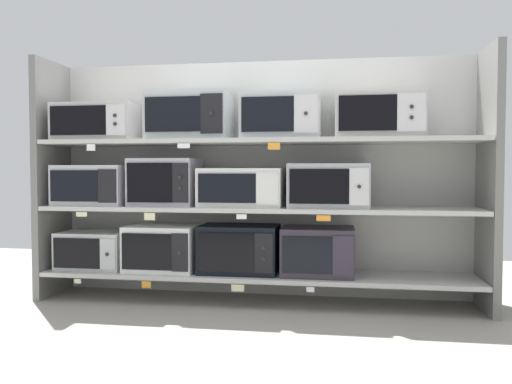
{
  "coord_description": "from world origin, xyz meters",
  "views": [
    {
      "loc": [
        0.57,
        -3.56,
        0.92
      ],
      "look_at": [
        0.0,
        0.0,
        0.77
      ],
      "focal_mm": 36.62,
      "sensor_mm": 36.0,
      "label": 1
    }
  ],
  "objects_px": {
    "microwave_3": "(318,251)",
    "microwave_10": "(281,117)",
    "microwave_9": "(190,116)",
    "microwave_11": "(378,116)",
    "microwave_1": "(164,248)",
    "microwave_7": "(329,186)",
    "microwave_6": "(242,187)",
    "microwave_0": "(95,250)",
    "microwave_5": "(165,182)",
    "microwave_2": "(239,249)",
    "microwave_4": "(96,185)",
    "microwave_8": "(100,123)"
  },
  "relations": [
    {
      "from": "microwave_2",
      "to": "microwave_10",
      "type": "relative_size",
      "value": 1.02
    },
    {
      "from": "microwave_1",
      "to": "microwave_9",
      "type": "height_order",
      "value": "microwave_9"
    },
    {
      "from": "microwave_1",
      "to": "microwave_5",
      "type": "distance_m",
      "value": 0.47
    },
    {
      "from": "microwave_0",
      "to": "microwave_7",
      "type": "relative_size",
      "value": 0.91
    },
    {
      "from": "microwave_4",
      "to": "microwave_6",
      "type": "xyz_separation_m",
      "value": [
        1.08,
        0.0,
        -0.01
      ]
    },
    {
      "from": "microwave_0",
      "to": "microwave_9",
      "type": "distance_m",
      "value": 1.2
    },
    {
      "from": "microwave_1",
      "to": "microwave_7",
      "type": "height_order",
      "value": "microwave_7"
    },
    {
      "from": "microwave_1",
      "to": "microwave_9",
      "type": "bearing_deg",
      "value": 0.08
    },
    {
      "from": "microwave_0",
      "to": "microwave_3",
      "type": "height_order",
      "value": "microwave_3"
    },
    {
      "from": "microwave_2",
      "to": "microwave_7",
      "type": "height_order",
      "value": "microwave_7"
    },
    {
      "from": "microwave_9",
      "to": "microwave_8",
      "type": "bearing_deg",
      "value": -179.98
    },
    {
      "from": "microwave_9",
      "to": "microwave_10",
      "type": "distance_m",
      "value": 0.65
    },
    {
      "from": "microwave_5",
      "to": "microwave_6",
      "type": "bearing_deg",
      "value": 0.04
    },
    {
      "from": "microwave_11",
      "to": "microwave_7",
      "type": "bearing_deg",
      "value": -179.99
    },
    {
      "from": "microwave_3",
      "to": "microwave_4",
      "type": "distance_m",
      "value": 1.66
    },
    {
      "from": "microwave_3",
      "to": "microwave_1",
      "type": "bearing_deg",
      "value": -179.99
    },
    {
      "from": "microwave_1",
      "to": "microwave_11",
      "type": "relative_size",
      "value": 0.87
    },
    {
      "from": "microwave_3",
      "to": "microwave_10",
      "type": "xyz_separation_m",
      "value": [
        -0.25,
        -0.0,
        0.92
      ]
    },
    {
      "from": "microwave_0",
      "to": "microwave_9",
      "type": "height_order",
      "value": "microwave_9"
    },
    {
      "from": "microwave_2",
      "to": "microwave_9",
      "type": "bearing_deg",
      "value": 179.93
    },
    {
      "from": "microwave_5",
      "to": "microwave_7",
      "type": "relative_size",
      "value": 0.86
    },
    {
      "from": "microwave_1",
      "to": "microwave_3",
      "type": "relative_size",
      "value": 1.02
    },
    {
      "from": "microwave_7",
      "to": "microwave_11",
      "type": "xyz_separation_m",
      "value": [
        0.32,
        0.0,
        0.46
      ]
    },
    {
      "from": "microwave_9",
      "to": "microwave_3",
      "type": "bearing_deg",
      "value": -0.01
    },
    {
      "from": "microwave_0",
      "to": "microwave_1",
      "type": "xyz_separation_m",
      "value": [
        0.52,
        0.0,
        0.03
      ]
    },
    {
      "from": "microwave_3",
      "to": "microwave_7",
      "type": "relative_size",
      "value": 0.91
    },
    {
      "from": "microwave_6",
      "to": "microwave_5",
      "type": "bearing_deg",
      "value": -179.96
    },
    {
      "from": "microwave_0",
      "to": "microwave_6",
      "type": "height_order",
      "value": "microwave_6"
    },
    {
      "from": "microwave_2",
      "to": "microwave_8",
      "type": "xyz_separation_m",
      "value": [
        -1.03,
        0.0,
        0.89
      ]
    },
    {
      "from": "microwave_4",
      "to": "microwave_11",
      "type": "xyz_separation_m",
      "value": [
        2.0,
        -0.0,
        0.47
      ]
    },
    {
      "from": "microwave_9",
      "to": "microwave_11",
      "type": "relative_size",
      "value": 1.0
    },
    {
      "from": "microwave_0",
      "to": "microwave_7",
      "type": "xyz_separation_m",
      "value": [
        1.69,
        0.0,
        0.48
      ]
    },
    {
      "from": "microwave_0",
      "to": "microwave_1",
      "type": "relative_size",
      "value": 0.98
    },
    {
      "from": "microwave_2",
      "to": "microwave_9",
      "type": "relative_size",
      "value": 0.95
    },
    {
      "from": "microwave_2",
      "to": "microwave_9",
      "type": "xyz_separation_m",
      "value": [
        -0.35,
        0.0,
        0.92
      ]
    },
    {
      "from": "microwave_1",
      "to": "microwave_7",
      "type": "relative_size",
      "value": 0.92
    },
    {
      "from": "microwave_0",
      "to": "microwave_11",
      "type": "bearing_deg",
      "value": 0.01
    },
    {
      "from": "microwave_11",
      "to": "microwave_3",
      "type": "bearing_deg",
      "value": 179.99
    },
    {
      "from": "microwave_7",
      "to": "microwave_0",
      "type": "bearing_deg",
      "value": -180.0
    },
    {
      "from": "microwave_9",
      "to": "microwave_6",
      "type": "bearing_deg",
      "value": -0.01
    },
    {
      "from": "microwave_3",
      "to": "microwave_10",
      "type": "distance_m",
      "value": 0.95
    },
    {
      "from": "microwave_0",
      "to": "microwave_11",
      "type": "xyz_separation_m",
      "value": [
        2.01,
        0.0,
        0.94
      ]
    },
    {
      "from": "microwave_2",
      "to": "microwave_5",
      "type": "relative_size",
      "value": 1.18
    },
    {
      "from": "microwave_2",
      "to": "microwave_11",
      "type": "bearing_deg",
      "value": 0.01
    },
    {
      "from": "microwave_4",
      "to": "microwave_6",
      "type": "relative_size",
      "value": 0.89
    },
    {
      "from": "microwave_2",
      "to": "microwave_6",
      "type": "height_order",
      "value": "microwave_6"
    },
    {
      "from": "microwave_1",
      "to": "microwave_11",
      "type": "bearing_deg",
      "value": 0.0
    },
    {
      "from": "microwave_1",
      "to": "microwave_2",
      "type": "height_order",
      "value": "microwave_2"
    },
    {
      "from": "microwave_3",
      "to": "microwave_9",
      "type": "relative_size",
      "value": 0.85
    },
    {
      "from": "microwave_2",
      "to": "microwave_11",
      "type": "xyz_separation_m",
      "value": [
        0.94,
        0.0,
        0.91
      ]
    }
  ]
}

